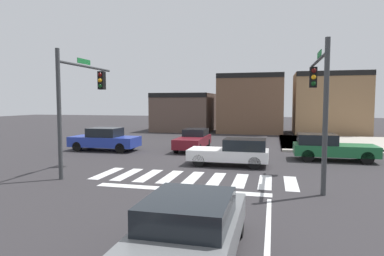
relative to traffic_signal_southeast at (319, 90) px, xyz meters
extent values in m
plane|color=#302D30|center=(-5.16, 4.20, -3.80)|extent=(120.00, 120.00, 0.00)
cube|color=silver|center=(-9.30, -0.30, -3.80)|extent=(0.53, 2.61, 0.01)
cube|color=silver|center=(-8.26, -0.30, -3.80)|extent=(0.53, 2.61, 0.01)
cube|color=silver|center=(-7.23, -0.30, -3.80)|extent=(0.53, 2.61, 0.01)
cube|color=silver|center=(-6.19, -0.30, -3.80)|extent=(0.53, 2.61, 0.01)
cube|color=silver|center=(-5.16, -0.30, -3.80)|extent=(0.53, 2.61, 0.01)
cube|color=silver|center=(-4.13, -0.30, -3.80)|extent=(0.53, 2.61, 0.01)
cube|color=silver|center=(-3.09, -0.30, -3.80)|extent=(0.53, 2.61, 0.01)
cube|color=silver|center=(-2.06, -0.30, -3.80)|extent=(0.53, 2.61, 0.01)
cube|color=silver|center=(-1.02, -0.30, -3.80)|extent=(0.53, 2.61, 0.01)
cube|color=white|center=(-5.16, -2.30, -3.80)|extent=(6.80, 0.50, 0.01)
cube|color=white|center=(-5.16, -5.30, -3.80)|extent=(0.16, 2.00, 0.01)
cylinder|color=yellow|center=(-3.25, -4.52, -3.80)|extent=(0.96, 0.96, 0.01)
cylinder|color=white|center=(-3.46, -4.52, -3.79)|extent=(0.15, 0.15, 0.00)
cylinder|color=white|center=(-3.03, -4.52, -3.79)|extent=(0.15, 0.15, 0.00)
cube|color=white|center=(-3.25, -4.52, -3.79)|extent=(0.43, 0.04, 0.00)
cube|color=#B2AA9E|center=(3.84, 9.40, -3.73)|extent=(10.00, 1.60, 0.15)
cube|color=#B2AA9E|center=(-0.36, 14.20, -3.73)|extent=(1.60, 10.00, 0.15)
cube|color=#B2AA9E|center=(3.84, 14.20, -3.73)|extent=(10.00, 10.00, 0.15)
cube|color=brown|center=(-11.92, 23.62, -1.62)|extent=(6.48, 6.83, 4.35)
cube|color=black|center=(-11.92, 20.40, 0.30)|extent=(6.48, 0.50, 0.50)
cube|color=brown|center=(-4.20, 22.98, -0.63)|extent=(6.88, 5.55, 6.34)
cube|color=black|center=(-4.20, 20.40, 2.29)|extent=(6.88, 0.50, 0.50)
cube|color=#93704C|center=(3.94, 23.32, -0.61)|extent=(7.10, 6.23, 6.37)
cube|color=black|center=(3.94, 20.40, 2.32)|extent=(7.10, 0.50, 0.50)
cylinder|color=#383A3D|center=(0.00, -1.82, -1.02)|extent=(0.18, 0.18, 5.56)
cylinder|color=#383A3D|center=(0.00, 0.55, 1.25)|extent=(0.12, 4.74, 0.12)
cube|color=black|center=(0.00, 2.27, 0.67)|extent=(0.32, 0.32, 0.95)
sphere|color=#470A0A|center=(0.00, 2.10, 0.97)|extent=(0.22, 0.22, 0.22)
sphere|color=orange|center=(0.00, 2.10, 0.67)|extent=(0.22, 0.22, 0.22)
sphere|color=#0C3814|center=(0.00, 2.10, 0.38)|extent=(0.22, 0.22, 0.22)
cube|color=#197233|center=(0.00, 0.31, 1.47)|extent=(0.03, 1.10, 0.24)
cylinder|color=#383A3D|center=(-10.63, -1.88, -1.01)|extent=(0.18, 0.18, 5.58)
cylinder|color=#383A3D|center=(-10.63, 0.36, 1.24)|extent=(0.12, 4.48, 0.12)
cube|color=black|center=(-10.63, 1.79, 0.67)|extent=(0.32, 0.32, 0.95)
sphere|color=#470A0A|center=(-10.63, 1.62, 0.96)|extent=(0.22, 0.22, 0.22)
sphere|color=orange|center=(-10.63, 1.62, 0.67)|extent=(0.22, 0.22, 0.22)
sphere|color=#0C3814|center=(-10.63, 1.62, 0.37)|extent=(0.22, 0.22, 0.22)
cube|color=#197233|center=(-10.63, 0.14, 1.46)|extent=(0.03, 1.10, 0.24)
cube|color=#1E6638|center=(1.64, 5.88, -3.19)|extent=(4.44, 1.89, 0.61)
cube|color=black|center=(0.68, 5.88, -2.59)|extent=(2.11, 1.66, 0.59)
cylinder|color=black|center=(3.15, 6.72, -3.46)|extent=(0.69, 0.22, 0.69)
cylinder|color=black|center=(3.15, 5.04, -3.46)|extent=(0.69, 0.22, 0.69)
cylinder|color=black|center=(0.13, 6.72, -3.46)|extent=(0.69, 0.22, 0.69)
cylinder|color=black|center=(0.13, 5.04, -3.46)|extent=(0.69, 0.22, 0.69)
cube|color=#23389E|center=(-13.02, 6.39, -3.16)|extent=(4.65, 1.94, 0.68)
cube|color=black|center=(-12.99, 6.39, -2.53)|extent=(2.06, 1.71, 0.60)
cylinder|color=black|center=(-11.44, 7.25, -3.47)|extent=(0.66, 0.22, 0.66)
cylinder|color=black|center=(-11.44, 5.53, -3.47)|extent=(0.66, 0.22, 0.66)
cylinder|color=black|center=(-14.60, 7.25, -3.47)|extent=(0.66, 0.22, 0.66)
cylinder|color=black|center=(-14.60, 5.53, -3.47)|extent=(0.66, 0.22, 0.66)
cube|color=maroon|center=(-7.16, 8.00, -3.19)|extent=(1.74, 4.51, 0.64)
cube|color=black|center=(-7.16, 8.91, -2.62)|extent=(1.53, 2.01, 0.49)
cylinder|color=black|center=(-6.40, 6.46, -3.48)|extent=(0.22, 0.64, 0.64)
cylinder|color=black|center=(-7.93, 6.46, -3.48)|extent=(0.22, 0.64, 0.64)
cylinder|color=black|center=(-6.40, 9.53, -3.48)|extent=(0.22, 0.64, 0.64)
cylinder|color=black|center=(-7.93, 9.53, -3.48)|extent=(0.22, 0.64, 0.64)
cube|color=white|center=(-4.05, 3.03, -3.23)|extent=(4.16, 1.78, 0.56)
cube|color=black|center=(-3.19, 3.03, -2.67)|extent=(2.13, 1.57, 0.57)
cylinder|color=black|center=(-5.47, 2.25, -3.48)|extent=(0.64, 0.22, 0.64)
cylinder|color=black|center=(-5.47, 3.81, -3.48)|extent=(0.64, 0.22, 0.64)
cylinder|color=black|center=(-2.64, 2.25, -3.48)|extent=(0.64, 0.22, 0.64)
cylinder|color=black|center=(-2.64, 3.81, -3.48)|extent=(0.64, 0.22, 0.64)
cube|color=slate|center=(-3.40, -7.65, -3.21)|extent=(1.90, 4.25, 0.62)
cube|color=black|center=(-3.40, -7.94, -2.64)|extent=(1.67, 2.09, 0.52)
cylinder|color=black|center=(-4.24, -6.21, -3.49)|extent=(0.22, 0.62, 0.62)
cylinder|color=black|center=(-2.57, -6.21, -3.49)|extent=(0.22, 0.62, 0.62)
camera|label=1|loc=(-1.79, -14.25, -0.50)|focal=31.10mm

